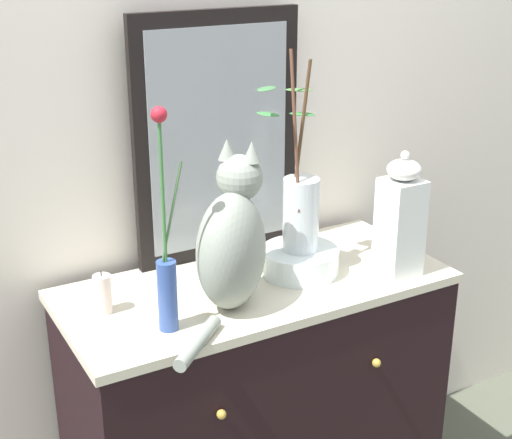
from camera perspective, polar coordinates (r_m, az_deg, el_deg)
wall_back at (r=2.15m, az=-4.12°, el=9.01°), size 4.40×0.08×2.60m
sideboard at (r=2.25m, az=0.00°, el=-14.69°), size 1.05×0.49×0.86m
mirror_leaning at (r=2.08m, az=-2.95°, el=6.11°), size 0.49×0.03×0.69m
cat_sitting at (r=1.84m, az=-1.84°, el=-1.74°), size 0.39×0.37×0.41m
vase_slim_green at (r=1.75m, az=-6.78°, el=-4.01°), size 0.07×0.05×0.54m
bowl_porcelain at (r=2.07m, az=3.33°, el=-3.14°), size 0.21×0.21×0.07m
vase_glass_clear at (r=2.01m, az=3.37°, el=0.81°), size 0.21×0.14×0.53m
jar_lidded_porcelain at (r=2.05m, az=10.87°, el=0.02°), size 0.10×0.10×0.35m
candle_pillar at (r=1.89m, az=-11.52°, el=-5.55°), size 0.04×0.04×0.11m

